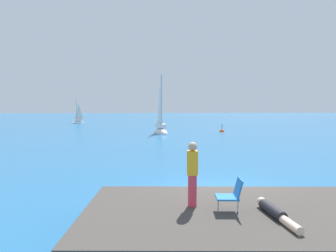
{
  "coord_description": "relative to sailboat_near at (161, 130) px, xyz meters",
  "views": [
    {
      "loc": [
        -2.31,
        -10.68,
        3.27
      ],
      "look_at": [
        -1.12,
        16.54,
        1.11
      ],
      "focal_mm": 32.43,
      "sensor_mm": 36.0,
      "label": 1
    }
  ],
  "objects": [
    {
      "name": "boulder_seaward",
      "position": [
        0.69,
        -22.67,
        -0.36
      ],
      "size": [
        0.95,
        0.93,
        0.5
      ],
      "primitive_type": "cube",
      "rotation": [
        0.15,
        -0.03,
        2.44
      ],
      "color": "#3C3C34",
      "rests_on": "ground"
    },
    {
      "name": "ground_plane",
      "position": [
        1.7,
        -21.09,
        -0.36
      ],
      "size": [
        160.0,
        160.0,
        0.0
      ],
      "primitive_type": "plane",
      "color": "#236093"
    },
    {
      "name": "boulder_inland",
      "position": [
        -0.6,
        -22.44,
        -0.36
      ],
      "size": [
        2.0,
        2.01,
        1.04
      ],
      "primitive_type": "cube",
      "rotation": [
        0.14,
        -0.03,
        2.22
      ],
      "color": "#3B4237",
      "rests_on": "ground"
    },
    {
      "name": "person_standing",
      "position": [
        0.32,
        -24.39,
        1.17
      ],
      "size": [
        0.28,
        0.28,
        1.62
      ],
      "rotation": [
        0.0,
        0.0,
        5.53
      ],
      "color": "#DB384C",
      "rests_on": "shore_ledge"
    },
    {
      "name": "beach_chair",
      "position": [
        1.21,
        -24.81,
        0.75
      ],
      "size": [
        0.63,
        0.52,
        0.8
      ],
      "rotation": [
        0.0,
        0.0,
        3.07
      ],
      "color": "blue",
      "rests_on": "shore_ledge"
    },
    {
      "name": "sailboat_far",
      "position": [
        -12.52,
        15.66,
        -0.15
      ],
      "size": [
        2.07,
        1.79,
        3.91
      ],
      "rotation": [
        0.0,
        0.0,
        3.78
      ],
      "color": "white",
      "rests_on": "ground"
    },
    {
      "name": "person_sunbather",
      "position": [
        2.1,
        -25.22,
        0.42
      ],
      "size": [
        0.38,
        1.76,
        0.25
      ],
      "rotation": [
        0.0,
        0.0,
        4.82
      ],
      "color": "black",
      "rests_on": "shore_ledge"
    },
    {
      "name": "sailboat_near",
      "position": [
        0.0,
        0.0,
        0.0
      ],
      "size": [
        1.95,
        3.67,
        6.65
      ],
      "rotation": [
        0.0,
        0.0,
        4.94
      ],
      "color": "white",
      "rests_on": "ground"
    },
    {
      "name": "marker_buoy",
      "position": [
        6.77,
        1.16,
        -0.35
      ],
      "size": [
        0.56,
        0.56,
        1.13
      ],
      "color": "#EA5114",
      "rests_on": "ground"
    },
    {
      "name": "shore_ledge",
      "position": [
        1.43,
        -24.71,
        -0.03
      ],
      "size": [
        7.73,
        4.44,
        0.67
      ],
      "primitive_type": "cube",
      "rotation": [
        0.0,
        0.0,
        -0.05
      ],
      "color": "#423D38",
      "rests_on": "ground"
    }
  ]
}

